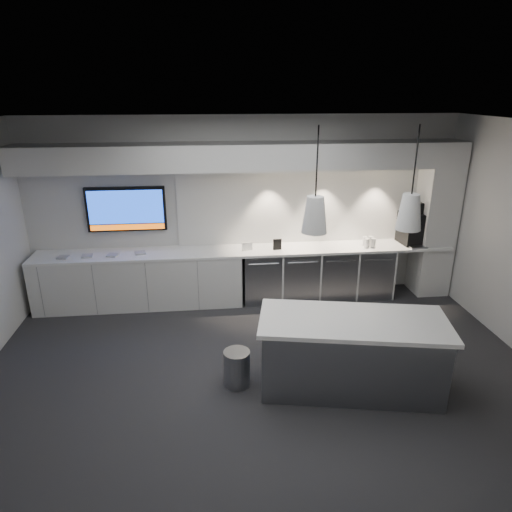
{
  "coord_description": "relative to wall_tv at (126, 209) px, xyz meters",
  "views": [
    {
      "loc": [
        -0.6,
        -4.83,
        3.37
      ],
      "look_at": [
        0.04,
        1.1,
        1.18
      ],
      "focal_mm": 32.0,
      "sensor_mm": 36.0,
      "label": 1
    }
  ],
  "objects": [
    {
      "name": "floor",
      "position": [
        1.9,
        -2.45,
        -1.56
      ],
      "size": [
        7.0,
        7.0,
        0.0
      ],
      "primitive_type": "plane",
      "color": "#28282A",
      "rests_on": "ground"
    },
    {
      "name": "ceiling",
      "position": [
        1.9,
        -2.45,
        1.44
      ],
      "size": [
        7.0,
        7.0,
        0.0
      ],
      "primitive_type": "plane",
      "rotation": [
        3.14,
        0.0,
        0.0
      ],
      "color": "black",
      "rests_on": "wall_back"
    },
    {
      "name": "wall_back",
      "position": [
        1.9,
        0.05,
        -0.06
      ],
      "size": [
        7.0,
        0.0,
        7.0
      ],
      "primitive_type": "plane",
      "rotation": [
        1.57,
        0.0,
        0.0
      ],
      "color": "silver",
      "rests_on": "floor"
    },
    {
      "name": "wall_front",
      "position": [
        1.9,
        -4.95,
        -0.06
      ],
      "size": [
        7.0,
        0.0,
        7.0
      ],
      "primitive_type": "plane",
      "rotation": [
        -1.57,
        0.0,
        0.0
      ],
      "color": "silver",
      "rests_on": "floor"
    },
    {
      "name": "back_counter",
      "position": [
        1.9,
        -0.27,
        -0.68
      ],
      "size": [
        6.8,
        0.65,
        0.04
      ],
      "primitive_type": "cube",
      "color": "white",
      "rests_on": "left_base_cabinets"
    },
    {
      "name": "left_base_cabinets",
      "position": [
        0.15,
        -0.27,
        -1.13
      ],
      "size": [
        3.3,
        0.63,
        0.86
      ],
      "primitive_type": "cube",
      "color": "white",
      "rests_on": "floor"
    },
    {
      "name": "fridge_unit_a",
      "position": [
        2.15,
        -0.27,
        -1.13
      ],
      "size": [
        0.6,
        0.61,
        0.85
      ],
      "primitive_type": "cube",
      "color": "gray",
      "rests_on": "floor"
    },
    {
      "name": "fridge_unit_b",
      "position": [
        2.78,
        -0.27,
        -1.13
      ],
      "size": [
        0.6,
        0.61,
        0.85
      ],
      "primitive_type": "cube",
      "color": "gray",
      "rests_on": "floor"
    },
    {
      "name": "fridge_unit_c",
      "position": [
        3.41,
        -0.27,
        -1.13
      ],
      "size": [
        0.6,
        0.61,
        0.85
      ],
      "primitive_type": "cube",
      "color": "gray",
      "rests_on": "floor"
    },
    {
      "name": "fridge_unit_d",
      "position": [
        4.04,
        -0.27,
        -1.13
      ],
      "size": [
        0.6,
        0.61,
        0.85
      ],
      "primitive_type": "cube",
      "color": "gray",
      "rests_on": "floor"
    },
    {
      "name": "backsplash",
      "position": [
        3.1,
        0.03,
        -0.01
      ],
      "size": [
        4.6,
        0.03,
        1.3
      ],
      "primitive_type": "cube",
      "color": "white",
      "rests_on": "wall_back"
    },
    {
      "name": "soffit",
      "position": [
        1.9,
        -0.25,
        0.84
      ],
      "size": [
        6.9,
        0.6,
        0.4
      ],
      "primitive_type": "cube",
      "color": "white",
      "rests_on": "wall_back"
    },
    {
      "name": "column",
      "position": [
        5.1,
        -0.25,
        -0.26
      ],
      "size": [
        0.55,
        0.55,
        2.6
      ],
      "primitive_type": "cube",
      "color": "white",
      "rests_on": "floor"
    },
    {
      "name": "wall_tv",
      "position": [
        0.0,
        0.0,
        0.0
      ],
      "size": [
        1.25,
        0.07,
        0.72
      ],
      "color": "black",
      "rests_on": "wall_back"
    },
    {
      "name": "island",
      "position": [
        2.9,
        -2.82,
        -1.1
      ],
      "size": [
        2.28,
        1.32,
        0.91
      ],
      "rotation": [
        0.0,
        0.0,
        -0.2
      ],
      "color": "gray",
      "rests_on": "floor"
    },
    {
      "name": "bin",
      "position": [
        1.57,
        -2.62,
        -1.33
      ],
      "size": [
        0.37,
        0.37,
        0.45
      ],
      "primitive_type": "cylinder",
      "rotation": [
        0.0,
        0.0,
        -0.19
      ],
      "color": "gray",
      "rests_on": "floor"
    },
    {
      "name": "coffee_machine",
      "position": [
        4.72,
        -0.25,
        -0.37
      ],
      "size": [
        0.42,
        0.58,
        0.7
      ],
      "rotation": [
        0.0,
        0.0,
        0.09
      ],
      "color": "black",
      "rests_on": "back_counter"
    },
    {
      "name": "sign_black",
      "position": [
        2.4,
        -0.34,
        -0.57
      ],
      "size": [
        0.14,
        0.03,
        0.18
      ],
      "primitive_type": "cube",
      "rotation": [
        0.0,
        0.0,
        0.1
      ],
      "color": "black",
      "rests_on": "back_counter"
    },
    {
      "name": "sign_white",
      "position": [
        1.91,
        -0.34,
        -0.59
      ],
      "size": [
        0.18,
        0.07,
        0.14
      ],
      "primitive_type": "cube",
      "rotation": [
        0.0,
        0.0,
        0.31
      ],
      "color": "white",
      "rests_on": "back_counter"
    },
    {
      "name": "cup_cluster",
      "position": [
        3.93,
        -0.36,
        -0.58
      ],
      "size": [
        0.19,
        0.19,
        0.16
      ],
      "primitive_type": null,
      "color": "white",
      "rests_on": "back_counter"
    },
    {
      "name": "tray_a",
      "position": [
        -0.96,
        -0.37,
        -0.65
      ],
      "size": [
        0.19,
        0.19,
        0.02
      ],
      "primitive_type": "cube",
      "rotation": [
        0.0,
        0.0,
        -0.17
      ],
      "color": "#A7A7A7",
      "rests_on": "back_counter"
    },
    {
      "name": "tray_b",
      "position": [
        -0.61,
        -0.34,
        -0.65
      ],
      "size": [
        0.18,
        0.18,
        0.02
      ],
      "primitive_type": "cube",
      "rotation": [
        0.0,
        0.0,
        0.12
      ],
      "color": "#A7A7A7",
      "rests_on": "back_counter"
    },
    {
      "name": "tray_c",
      "position": [
        -0.22,
        -0.35,
        -0.65
      ],
      "size": [
        0.19,
        0.19,
        0.02
      ],
      "primitive_type": "cube",
      "rotation": [
        0.0,
        0.0,
        -0.23
      ],
      "color": "#A7A7A7",
      "rests_on": "back_counter"
    },
    {
      "name": "tray_d",
      "position": [
        0.2,
        -0.29,
        -0.65
      ],
      "size": [
        0.19,
        0.19,
        0.02
      ],
      "primitive_type": "cube",
      "rotation": [
        0.0,
        0.0,
        0.24
      ],
      "color": "#A7A7A7",
      "rests_on": "back_counter"
    },
    {
      "name": "pendant_left",
      "position": [
        2.39,
        -2.82,
        0.59
      ],
      "size": [
        0.27,
        0.27,
        1.08
      ],
      "color": "white",
      "rests_on": "ceiling"
    },
    {
      "name": "pendant_right",
      "position": [
        3.41,
        -2.82,
        0.59
      ],
      "size": [
        0.27,
        0.27,
        1.08
      ],
      "color": "white",
      "rests_on": "ceiling"
    }
  ]
}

